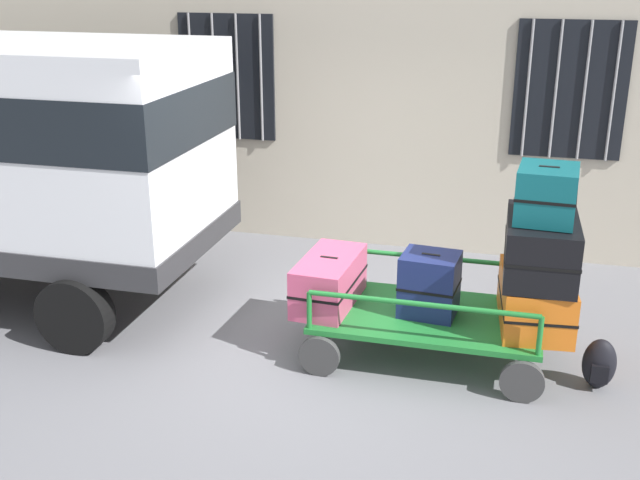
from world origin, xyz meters
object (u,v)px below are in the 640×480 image
Objects in this scene: suitcase_left_bottom at (329,281)px; backpack at (599,364)px; luggage_cart at (427,320)px; suitcase_center_bottom at (535,300)px; suitcase_center_middle at (541,247)px; suitcase_center_top at (547,194)px; suitcase_midleft_bottom at (429,284)px.

backpack is (2.34, -0.20, -0.41)m from suitcase_left_bottom.
suitcase_center_bottom is (0.90, 0.04, 0.29)m from luggage_cart.
suitcase_center_middle reaches higher than luggage_cart.
suitcase_center_middle reaches higher than suitcase_left_bottom.
suitcase_center_top is at bearing -0.61° from suitcase_left_bottom.
suitcase_center_top is at bearing -90.00° from suitcase_center_middle.
suitcase_center_top is at bearing -90.00° from suitcase_center_bottom.
suitcase_center_bottom is at bearing 2.45° from luggage_cart.
suitcase_center_top reaches higher than suitcase_center_middle.
luggage_cart is 0.34m from suitcase_midleft_bottom.
suitcase_midleft_bottom is at bearing 90.00° from luggage_cart.
suitcase_center_top is (0.00, -0.06, 0.48)m from suitcase_center_middle.
suitcase_left_bottom is 0.96× the size of suitcase_center_middle.
suitcase_center_middle is at bearing 1.36° from suitcase_left_bottom.
suitcase_center_bottom is 0.96m from suitcase_center_top.
luggage_cart is 4.61× the size of backpack.
suitcase_center_bottom is (0.90, 0.02, -0.06)m from suitcase_midleft_bottom.
suitcase_center_middle is at bearing 1.52° from suitcase_midleft_bottom.
suitcase_center_middle is at bearing 2.40° from luggage_cart.
luggage_cart is 1.97× the size of suitcase_center_bottom.
luggage_cart is at bearing 0.32° from suitcase_left_bottom.
backpack is at bearing -8.80° from suitcase_midleft_bottom.
suitcase_left_bottom is (-0.90, -0.00, 0.29)m from luggage_cart.
suitcase_midleft_bottom is (0.90, 0.02, 0.05)m from suitcase_left_bottom.
suitcase_center_top is 1.48m from backpack.
suitcase_left_bottom is at bearing -179.68° from luggage_cart.
suitcase_center_top is (-0.00, -0.06, 0.96)m from suitcase_center_bottom.
suitcase_center_middle is (1.80, 0.04, 0.48)m from suitcase_left_bottom.
luggage_cart is 0.94m from suitcase_center_bottom.
suitcase_center_top reaches higher than backpack.
suitcase_center_top is (0.90, -0.04, 0.90)m from suitcase_midleft_bottom.
suitcase_left_bottom is at bearing -178.81° from suitcase_midleft_bottom.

